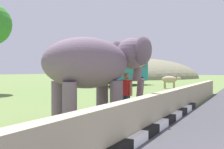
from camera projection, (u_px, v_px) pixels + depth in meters
barrier_parapet at (142, 116)px, 6.97m from camera, size 28.00×0.36×1.00m
elephant at (97, 65)px, 8.65m from camera, size 3.98×3.38×2.95m
person_handler at (126, 92)px, 9.41m from camera, size 0.40×0.62×1.66m
bus_teal at (120, 68)px, 30.16m from camera, size 8.85×4.08×3.50m
cow_near at (170, 80)px, 24.88m from camera, size 0.63×1.89×1.23m
hill_east at (135, 78)px, 64.44m from camera, size 37.84×30.27×9.84m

